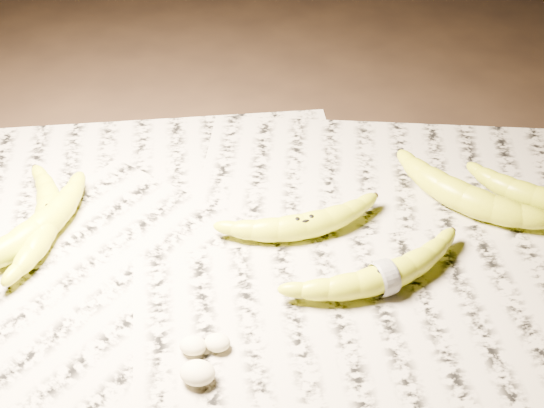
# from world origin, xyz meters

# --- Properties ---
(ground) EXTENTS (3.00, 3.00, 0.00)m
(ground) POSITION_xyz_m (0.00, 0.00, 0.00)
(ground) COLOR black
(ground) RESTS_ON ground
(newspaper_patch) EXTENTS (0.90, 0.70, 0.01)m
(newspaper_patch) POSITION_xyz_m (-0.01, -0.04, 0.00)
(newspaper_patch) COLOR #B1AA97
(newspaper_patch) RESTS_ON ground
(banana_left_a) EXTENTS (0.09, 0.20, 0.03)m
(banana_left_a) POSITION_xyz_m (-0.28, -0.01, 0.02)
(banana_left_a) COLOR #CBE21C
(banana_left_a) RESTS_ON newspaper_patch
(banana_left_b) EXTENTS (0.13, 0.20, 0.04)m
(banana_left_b) POSITION_xyz_m (-0.29, -0.03, 0.03)
(banana_left_b) COLOR #CBE21C
(banana_left_b) RESTS_ON newspaper_patch
(banana_center) EXTENTS (0.19, 0.12, 0.03)m
(banana_center) POSITION_xyz_m (0.03, 0.02, 0.02)
(banana_center) COLOR #CBE21C
(banana_center) RESTS_ON newspaper_patch
(banana_taped) EXTENTS (0.20, 0.15, 0.03)m
(banana_taped) POSITION_xyz_m (0.13, -0.06, 0.02)
(banana_taped) COLOR #CBE21C
(banana_taped) RESTS_ON newspaper_patch
(banana_upper_a) EXTENTS (0.21, 0.16, 0.04)m
(banana_upper_a) POSITION_xyz_m (0.23, 0.10, 0.03)
(banana_upper_a) COLOR #CBE21C
(banana_upper_a) RESTS_ON newspaper_patch
(banana_upper_b) EXTENTS (0.17, 0.11, 0.03)m
(banana_upper_b) POSITION_xyz_m (0.32, 0.12, 0.02)
(banana_upper_b) COLOR #CBE21C
(banana_upper_b) RESTS_ON newspaper_patch
(measuring_tape) EXTENTS (0.03, 0.04, 0.04)m
(measuring_tape) POSITION_xyz_m (0.13, -0.06, 0.02)
(measuring_tape) COLOR white
(measuring_tape) RESTS_ON newspaper_patch
(flesh_chunk_a) EXTENTS (0.04, 0.03, 0.02)m
(flesh_chunk_a) POSITION_xyz_m (-0.05, -0.21, 0.02)
(flesh_chunk_a) COLOR beige
(flesh_chunk_a) RESTS_ON newspaper_patch
(flesh_chunk_b) EXTENTS (0.03, 0.02, 0.02)m
(flesh_chunk_b) POSITION_xyz_m (-0.06, -0.17, 0.02)
(flesh_chunk_b) COLOR beige
(flesh_chunk_b) RESTS_ON newspaper_patch
(flesh_chunk_c) EXTENTS (0.03, 0.02, 0.02)m
(flesh_chunk_c) POSITION_xyz_m (-0.04, -0.17, 0.02)
(flesh_chunk_c) COLOR beige
(flesh_chunk_c) RESTS_ON newspaper_patch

